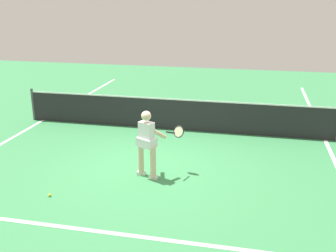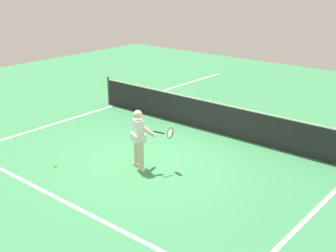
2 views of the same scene
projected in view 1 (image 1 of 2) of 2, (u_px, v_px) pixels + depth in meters
ground_plane at (150, 166)px, 9.60m from camera, size 27.89×27.89×0.00m
service_line_marking at (107, 232)px, 6.89m from camera, size 8.81×0.10×0.01m
court_net at (174, 114)px, 12.06m from camera, size 9.49×0.08×1.05m
tennis_player at (148, 141)px, 8.77m from camera, size 1.04×0.83×1.55m
tennis_ball_far at (50, 195)px, 8.12m from camera, size 0.07×0.07×0.07m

